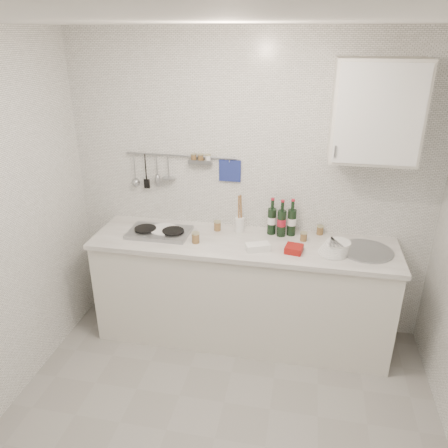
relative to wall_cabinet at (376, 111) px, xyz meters
name	(u,v)px	position (x,y,z in m)	size (l,w,h in m)	color
floor	(215,438)	(-0.90, -1.22, -1.95)	(3.00, 3.00, 0.00)	gray
ceiling	(210,20)	(-0.90, -1.22, 0.55)	(3.00, 3.00, 0.00)	silver
back_wall	(249,190)	(-0.90, 0.18, -0.70)	(3.00, 0.02, 2.50)	silver
counter	(243,293)	(-0.89, -0.12, -1.52)	(2.44, 0.64, 0.96)	silver
wall_rail	(178,167)	(-1.50, 0.15, -0.52)	(0.98, 0.09, 0.34)	#93969B
wall_cabinet	(376,111)	(0.00, 0.00, 0.00)	(0.60, 0.38, 0.70)	silver
plate_stack_hob	(163,231)	(-1.58, -0.09, -1.01)	(0.25, 0.25, 0.04)	#516CB8
plate_stack_sink	(335,248)	(-0.18, -0.19, -0.98)	(0.24, 0.23, 0.10)	white
wine_bottles	(282,217)	(-0.61, 0.06, -0.87)	(0.23, 0.11, 0.31)	black
butter_dish	(258,247)	(-0.76, -0.26, -1.00)	(0.18, 0.09, 0.05)	white
strawberry_punnet	(294,249)	(-0.49, -0.23, -1.00)	(0.13, 0.13, 0.05)	#A11511
utensil_crock	(240,223)	(-0.96, 0.06, -0.95)	(0.08, 0.08, 0.33)	white
jar_a	(217,226)	(-1.14, 0.04, -0.99)	(0.06, 0.06, 0.08)	brown
jar_b	(320,230)	(-0.30, 0.13, -0.99)	(0.06, 0.06, 0.08)	brown
jar_c	(304,236)	(-0.42, -0.02, -0.99)	(0.06, 0.06, 0.07)	brown
jar_d	(196,238)	(-1.26, -0.22, -0.99)	(0.06, 0.06, 0.09)	brown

